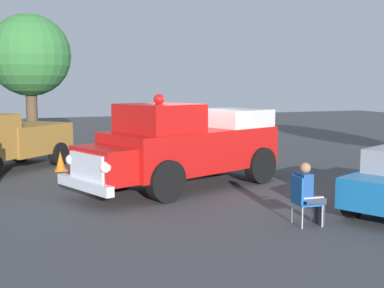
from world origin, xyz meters
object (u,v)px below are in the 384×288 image
Objects in this scene: parked_pickup at (4,141)px; lawn_chair_near_truck at (302,197)px; oak_tree_right at (30,56)px; vintage_fire_truck at (186,144)px; spectator_seated at (308,191)px; traffic_cone at (60,161)px; lawn_chair_by_car at (80,161)px.

parked_pickup reaches higher than lawn_chair_near_truck.
lawn_chair_near_truck is 0.18× the size of oak_tree_right.
parked_pickup is at bearing 166.98° from oak_tree_right.
spectator_seated is (-4.39, -1.02, -0.50)m from vintage_fire_truck.
lawn_chair_near_truck is 9.18m from traffic_cone.
parked_pickup is at bearing 38.41° from lawn_chair_by_car.
parked_pickup is 1.96m from traffic_cone.
vintage_fire_truck is 6.21× the size of lawn_chair_near_truck.
parked_pickup is 0.81× the size of oak_tree_right.
lawn_chair_near_truck is at bearing -163.25° from oak_tree_right.
vintage_fire_truck reaches higher than traffic_cone.
spectator_seated is at bearing -154.75° from traffic_cone.
vintage_fire_truck is 4.50m from lawn_chair_near_truck.
spectator_seated is (-6.45, -3.58, 0.11)m from lawn_chair_by_car.
lawn_chair_near_truck is 7.30m from lawn_chair_by_car.
traffic_cone is at bearing 36.39° from vintage_fire_truck.
oak_tree_right is (14.29, 4.43, 3.30)m from spectator_seated.
lawn_chair_by_car is 0.18× the size of oak_tree_right.
parked_pickup is 6.16m from oak_tree_right.
lawn_chair_by_car is (-2.61, -2.07, -0.40)m from parked_pickup.
spectator_seated is (-0.01, -0.13, 0.11)m from lawn_chair_near_truck.
parked_pickup reaches higher than lawn_chair_by_car.
lawn_chair_by_car is (6.44, 3.44, 0.00)m from lawn_chair_near_truck.
traffic_cone is at bearing 10.90° from lawn_chair_by_car.
parked_pickup is at bearing 67.64° from traffic_cone.
lawn_chair_near_truck is at bearing -151.85° from lawn_chair_by_car.
spectator_seated reaches higher than lawn_chair_by_car.
lawn_chair_near_truck is (-9.04, -5.51, -0.40)m from parked_pickup.
lawn_chair_near_truck is 1.61× the size of traffic_cone.
oak_tree_right is (14.28, 4.30, 3.41)m from lawn_chair_near_truck.
oak_tree_right reaches higher than lawn_chair_by_car.
oak_tree_right is at bearing 19.01° from vintage_fire_truck.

